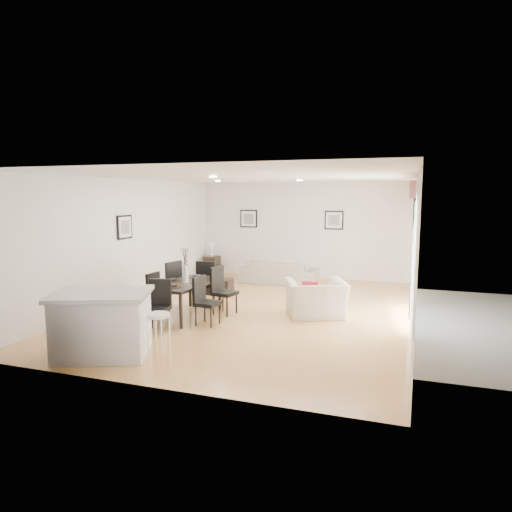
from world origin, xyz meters
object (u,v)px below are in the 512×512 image
(coffee_table, at_px, (213,286))
(bar_stool, at_px, (159,320))
(armchair, at_px, (316,299))
(dining_table, at_px, (186,286))
(sofa, at_px, (278,272))
(side_table, at_px, (212,265))
(kitchen_island, at_px, (103,323))
(dining_chair_efar, at_px, (221,288))
(dining_chair_head, at_px, (158,302))
(dining_chair_enear, at_px, (204,298))
(dining_chair_foot, at_px, (208,280))
(dining_chair_wfar, at_px, (170,283))
(dining_chair_wnear, at_px, (149,293))

(coffee_table, bearing_deg, bar_stool, -80.81)
(armchair, xyz_separation_m, dining_table, (-2.39, -0.79, 0.25))
(sofa, xyz_separation_m, dining_table, (-0.78, -3.78, 0.31))
(side_table, xyz_separation_m, kitchen_island, (1.36, -6.89, 0.21))
(sofa, bearing_deg, side_table, -17.18)
(side_table, bearing_deg, dining_chair_efar, -63.41)
(dining_chair_efar, height_order, dining_chair_head, dining_chair_efar)
(armchair, relative_size, bar_stool, 1.54)
(dining_chair_head, bearing_deg, dining_table, 81.38)
(dining_table, xyz_separation_m, dining_chair_efar, (0.57, 0.42, -0.08))
(dining_chair_enear, bearing_deg, dining_chair_foot, 27.13)
(dining_chair_efar, distance_m, coffee_table, 1.94)
(sofa, relative_size, kitchen_island, 1.24)
(dining_chair_wfar, distance_m, dining_chair_enear, 1.37)
(dining_table, xyz_separation_m, dining_chair_enear, (0.57, -0.40, -0.11))
(sofa, distance_m, armchair, 3.40)
(dining_chair_enear, relative_size, dining_chair_foot, 0.92)
(dining_chair_foot, bearing_deg, kitchen_island, 83.61)
(armchair, xyz_separation_m, side_table, (-3.89, 3.77, -0.09))
(kitchen_island, bearing_deg, dining_chair_enear, 47.85)
(dining_chair_foot, distance_m, side_table, 3.88)
(dining_chair_foot, bearing_deg, armchair, 171.26)
(armchair, bearing_deg, dining_chair_head, 13.21)
(dining_chair_enear, height_order, dining_chair_foot, dining_chair_foot)
(armchair, relative_size, dining_chair_wfar, 1.09)
(dining_chair_wfar, bearing_deg, dining_chair_foot, 150.29)
(dining_chair_enear, distance_m, kitchen_island, 2.06)
(dining_table, xyz_separation_m, dining_chair_wfar, (-0.56, 0.38, -0.04))
(sofa, height_order, dining_chair_efar, dining_chair_efar)
(dining_chair_wnear, distance_m, kitchen_island, 1.97)
(sofa, relative_size, coffee_table, 2.29)
(sofa, xyz_separation_m, dining_chair_wnear, (-1.35, -4.19, 0.21))
(dining_table, height_order, dining_chair_head, dining_chair_head)
(dining_chair_foot, bearing_deg, dining_chair_enear, 108.31)
(dining_table, distance_m, coffee_table, 2.17)
(dining_chair_wfar, bearing_deg, side_table, -154.09)
(bar_stool, bearing_deg, dining_chair_wnear, 125.22)
(dining_table, relative_size, kitchen_island, 1.01)
(dining_chair_wfar, distance_m, side_table, 4.29)
(dining_chair_enear, relative_size, coffee_table, 0.99)
(coffee_table, bearing_deg, armchair, -30.81)
(sofa, xyz_separation_m, armchair, (1.61, -3.00, 0.06))
(dining_chair_enear, distance_m, bar_stool, 1.95)
(sofa, bearing_deg, dining_chair_wfar, 69.99)
(kitchen_island, bearing_deg, dining_chair_efar, 53.62)
(dining_chair_foot, distance_m, coffee_table, 1.21)
(dining_table, distance_m, dining_chair_wnear, 0.71)
(sofa, height_order, kitchen_island, kitchen_island)
(armchair, relative_size, kitchen_island, 0.66)
(sofa, xyz_separation_m, dining_chair_wfar, (-1.34, -3.40, 0.26))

